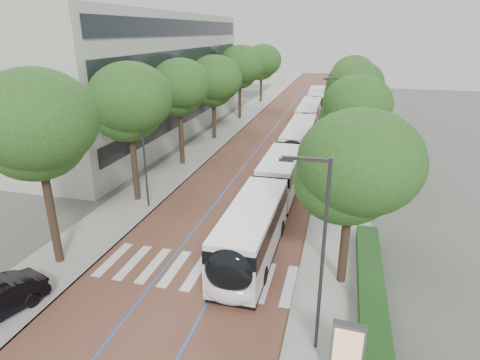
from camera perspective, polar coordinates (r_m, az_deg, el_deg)
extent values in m
plane|color=#51544C|center=(21.43, -7.68, -14.18)|extent=(160.00, 160.00, 0.00)
cube|color=brown|center=(57.92, 7.25, 8.28)|extent=(11.00, 140.00, 0.02)
cube|color=gray|center=(59.29, -0.03, 8.77)|extent=(4.00, 140.00, 0.12)
cube|color=gray|center=(57.48, 14.74, 7.73)|extent=(4.00, 140.00, 0.12)
cube|color=gray|center=(58.85, 1.79, 8.67)|extent=(0.20, 140.00, 0.14)
cube|color=gray|center=(57.50, 12.84, 7.89)|extent=(0.20, 140.00, 0.14)
cube|color=silver|center=(24.14, -17.60, -10.66)|extent=(0.55, 3.60, 0.01)
cube|color=silver|center=(23.56, -14.96, -11.20)|extent=(0.55, 3.60, 0.01)
cube|color=silver|center=(23.02, -12.18, -11.75)|extent=(0.55, 3.60, 0.01)
cube|color=silver|center=(22.54, -9.26, -12.28)|extent=(0.55, 3.60, 0.01)
cube|color=silver|center=(22.12, -6.21, -12.81)|extent=(0.55, 3.60, 0.01)
cube|color=silver|center=(21.77, -3.04, -13.32)|extent=(0.55, 3.60, 0.01)
cube|color=silver|center=(21.48, 0.24, -13.80)|extent=(0.55, 3.60, 0.01)
cube|color=silver|center=(21.26, 3.61, -14.25)|extent=(0.55, 3.60, 0.01)
cube|color=silver|center=(21.12, 7.05, -14.66)|extent=(0.55, 3.60, 0.01)
cube|color=#2355B2|center=(58.13, 5.67, 8.40)|extent=(0.12, 126.00, 0.01)
cube|color=#2355B2|center=(57.74, 8.84, 8.17)|extent=(0.12, 126.00, 0.01)
cube|color=#9B998F|center=(51.82, -16.94, 13.98)|extent=(18.00, 40.00, 14.00)
cube|color=black|center=(48.41, -7.08, 9.49)|extent=(0.12, 38.00, 1.60)
cube|color=black|center=(47.91, -7.25, 13.25)|extent=(0.12, 38.00, 1.60)
cube|color=black|center=(47.61, -7.43, 17.07)|extent=(0.12, 38.00, 1.60)
cube|color=black|center=(47.54, -7.61, 20.68)|extent=(0.12, 38.00, 1.60)
cube|color=#143B15|center=(20.04, 18.26, -16.12)|extent=(1.20, 14.00, 0.80)
cylinder|color=#323234|center=(15.44, 11.63, -11.23)|extent=(0.14, 0.14, 8.00)
cube|color=#323234|center=(13.86, 9.48, 2.96)|extent=(1.70, 0.12, 0.12)
cube|color=#323234|center=(13.96, 6.60, 2.88)|extent=(0.50, 0.20, 0.10)
cylinder|color=#323234|center=(39.03, 13.95, 8.07)|extent=(0.14, 0.14, 8.00)
cube|color=#323234|center=(38.43, 13.23, 13.85)|extent=(1.70, 0.12, 0.12)
cube|color=#323234|center=(38.46, 12.15, 13.82)|extent=(0.50, 0.20, 0.10)
cylinder|color=#323234|center=(28.68, -13.50, 3.72)|extent=(0.14, 0.14, 8.00)
cylinder|color=black|center=(23.75, -25.11, -5.06)|extent=(0.44, 0.44, 5.33)
ellipsoid|color=#194717|center=(22.26, -26.98, 6.30)|extent=(5.84, 5.84, 4.96)
cylinder|color=black|center=(30.64, -14.73, 1.59)|extent=(0.44, 0.44, 5.10)
ellipsoid|color=#194717|center=(29.52, -15.54, 10.13)|extent=(5.79, 5.79, 4.92)
cylinder|color=black|center=(38.39, -8.33, 5.76)|extent=(0.44, 0.44, 4.99)
ellipsoid|color=#194717|center=(37.51, -8.69, 12.48)|extent=(5.36, 5.36, 4.56)
cylinder|color=black|center=(47.56, -3.69, 8.54)|extent=(0.44, 0.44, 4.58)
ellipsoid|color=#194717|center=(46.88, -3.81, 13.52)|extent=(6.11, 6.11, 5.19)
cylinder|color=black|center=(58.85, -0.03, 11.09)|extent=(0.44, 0.44, 4.98)
ellipsoid|color=#194717|center=(58.27, -0.03, 15.49)|extent=(6.31, 6.31, 5.37)
cylinder|color=black|center=(73.32, 2.99, 12.83)|extent=(0.44, 0.44, 4.71)
ellipsoid|color=#194717|center=(72.88, 3.05, 16.17)|extent=(6.46, 6.46, 5.49)
cylinder|color=black|center=(20.78, 14.61, -9.02)|extent=(0.44, 0.44, 4.25)
ellipsoid|color=#194717|center=(19.22, 15.63, 1.06)|extent=(5.71, 5.71, 4.86)
cylinder|color=black|center=(31.76, 14.94, 1.81)|extent=(0.44, 0.44, 4.65)
ellipsoid|color=#194717|center=(30.71, 15.66, 9.29)|extent=(4.99, 4.99, 4.24)
cylinder|color=black|center=(45.30, 15.07, 7.19)|extent=(0.44, 0.44, 4.46)
ellipsoid|color=#194717|center=(44.58, 15.56, 12.26)|extent=(5.90, 5.90, 5.02)
cylinder|color=black|center=(61.04, 15.15, 10.32)|extent=(0.44, 0.44, 4.10)
ellipsoid|color=#194717|center=(60.53, 15.48, 13.78)|extent=(6.02, 6.02, 5.12)
cylinder|color=black|center=(26.91, 4.22, -2.18)|extent=(2.30, 0.91, 2.30)
cube|color=silver|center=(22.60, 1.72, -8.26)|extent=(2.55, 9.37, 1.82)
cube|color=black|center=(22.07, 1.75, -5.66)|extent=(2.59, 9.19, 0.97)
cube|color=silver|center=(21.79, 1.77, -4.15)|extent=(2.50, 9.19, 0.31)
cube|color=black|center=(23.14, 1.69, -10.62)|extent=(2.50, 9.00, 0.35)
cube|color=silver|center=(31.06, 5.69, -0.08)|extent=(2.54, 7.75, 1.82)
cube|color=black|center=(30.68, 5.77, 1.92)|extent=(2.58, 7.60, 0.97)
cube|color=silver|center=(30.48, 5.81, 3.06)|extent=(2.49, 7.60, 0.31)
cube|color=black|center=(31.46, 5.63, -1.93)|extent=(2.49, 7.44, 0.35)
ellipsoid|color=black|center=(18.45, -1.55, -12.79)|extent=(2.36, 1.11, 2.28)
ellipsoid|color=silver|center=(19.07, -1.56, -15.74)|extent=(2.36, 1.01, 1.14)
cylinder|color=black|center=(21.36, -2.76, -12.52)|extent=(0.31, 1.00, 1.00)
cylinder|color=black|center=(20.89, 3.33, -13.38)|extent=(0.31, 1.00, 1.00)
cylinder|color=black|center=(33.05, 4.19, -0.15)|extent=(0.31, 1.00, 1.00)
cylinder|color=black|center=(32.74, 8.08, -0.51)|extent=(0.31, 1.00, 1.00)
cylinder|color=black|center=(25.83, 0.81, -6.25)|extent=(0.31, 1.00, 1.00)
cylinder|color=black|center=(25.45, 5.79, -6.81)|extent=(0.31, 1.00, 1.00)
cube|color=silver|center=(41.65, 8.36, 5.17)|extent=(2.51, 12.00, 1.82)
cube|color=black|center=(41.37, 8.44, 6.69)|extent=(2.55, 11.76, 0.97)
cube|color=silver|center=(41.22, 8.49, 7.56)|extent=(2.46, 11.76, 0.31)
cube|color=black|center=(41.95, 8.29, 3.74)|extent=(2.46, 11.52, 0.35)
ellipsoid|color=black|center=(35.85, 7.34, 3.93)|extent=(2.35, 1.10, 2.28)
ellipsoid|color=silver|center=(36.14, 7.25, 2.18)|extent=(2.35, 1.00, 1.14)
cylinder|color=black|center=(38.57, 6.02, 2.85)|extent=(0.30, 1.00, 1.00)
cylinder|color=black|center=(38.33, 9.36, 2.57)|extent=(0.30, 1.00, 1.00)
cylinder|color=black|center=(45.61, 7.45, 5.57)|extent=(0.30, 1.00, 1.00)
cylinder|color=black|center=(45.41, 10.29, 5.34)|extent=(0.30, 1.00, 1.00)
cube|color=silver|center=(54.16, 9.72, 8.65)|extent=(2.63, 12.03, 1.82)
cube|color=black|center=(53.94, 9.80, 9.83)|extent=(2.67, 11.79, 0.97)
cube|color=silver|center=(53.83, 9.84, 10.50)|extent=(2.58, 11.79, 0.31)
cube|color=black|center=(54.39, 9.65, 7.53)|extent=(2.57, 11.55, 0.35)
ellipsoid|color=black|center=(48.30, 9.19, 8.15)|extent=(2.36, 1.13, 2.28)
ellipsoid|color=silver|center=(48.50, 9.11, 6.82)|extent=(2.36, 1.03, 1.14)
cylinder|color=black|center=(50.91, 8.06, 7.11)|extent=(0.31, 1.00, 1.00)
cylinder|color=black|center=(50.74, 10.61, 6.92)|extent=(0.31, 1.00, 1.00)
cylinder|color=black|center=(58.11, 8.87, 8.73)|extent=(0.31, 1.00, 1.00)
cylinder|color=black|center=(57.96, 11.12, 8.56)|extent=(0.31, 1.00, 1.00)
cube|color=silver|center=(66.86, 10.78, 10.81)|extent=(2.98, 12.09, 1.82)
cube|color=black|center=(66.69, 10.84, 11.78)|extent=(3.01, 11.85, 0.97)
cube|color=silver|center=(66.60, 10.88, 12.32)|extent=(2.92, 11.85, 0.31)
cube|color=black|center=(67.05, 10.72, 9.90)|extent=(2.91, 11.61, 0.35)
ellipsoid|color=black|center=(60.97, 10.62, 10.61)|extent=(2.39, 1.19, 2.28)
ellipsoid|color=silver|center=(61.12, 10.55, 9.56)|extent=(2.39, 1.09, 1.14)
cylinder|color=black|center=(63.49, 9.58, 9.68)|extent=(0.34, 1.01, 1.00)
cylinder|color=black|center=(63.43, 11.64, 9.54)|extent=(0.34, 1.01, 1.00)
cylinder|color=black|center=(70.77, 9.92, 10.76)|extent=(0.34, 1.01, 1.00)
cylinder|color=black|center=(70.72, 11.78, 10.63)|extent=(0.34, 1.01, 1.00)
cube|color=#59595B|center=(15.94, 15.04, -22.09)|extent=(1.19, 0.38, 2.08)
cube|color=tan|center=(15.81, 15.00, -22.50)|extent=(1.00, 0.07, 1.81)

